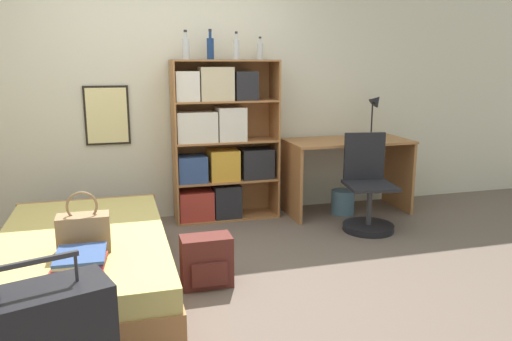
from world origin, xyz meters
The scene contains 15 objects.
ground_plane centered at (0.00, 0.00, 0.00)m, with size 14.00×14.00×0.00m, color #66564C.
wall_back centered at (0.00, 1.63, 1.30)m, with size 10.00×0.09×2.60m.
bed centered at (-0.78, 0.02, 0.20)m, with size 1.15×2.02×0.41m.
handbag centered at (-0.74, -0.29, 0.53)m, with size 0.32×0.16×0.39m.
book_stack_on_bed centered at (-0.75, -0.58, 0.46)m, with size 0.32×0.37×0.10m.
bookcase centered at (0.48, 1.40, 0.78)m, with size 1.05×0.35×1.60m.
bottle_green centered at (0.17, 1.38, 1.70)m, with size 0.07×0.07×0.27m.
bottle_brown centered at (0.42, 1.45, 1.71)m, with size 0.07×0.07×0.29m.
bottle_clear centered at (0.66, 1.36, 1.70)m, with size 0.06×0.06×0.26m.
bottle_blue centered at (0.92, 1.43, 1.68)m, with size 0.06×0.06×0.22m.
desk centered at (1.83, 1.26, 0.55)m, with size 1.29×0.64×0.78m.
desk_lamp centered at (2.19, 1.37, 1.10)m, with size 0.20×0.15×0.48m.
desk_chair centered at (1.77, 0.69, 0.29)m, with size 0.51×0.51×0.91m.
backpack centered at (0.06, -0.13, 0.18)m, with size 0.36×0.23×0.37m.
waste_bin centered at (1.76, 1.20, 0.13)m, with size 0.24×0.24×0.25m.
Camera 1 is at (-0.51, -3.44, 1.57)m, focal length 35.00 mm.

